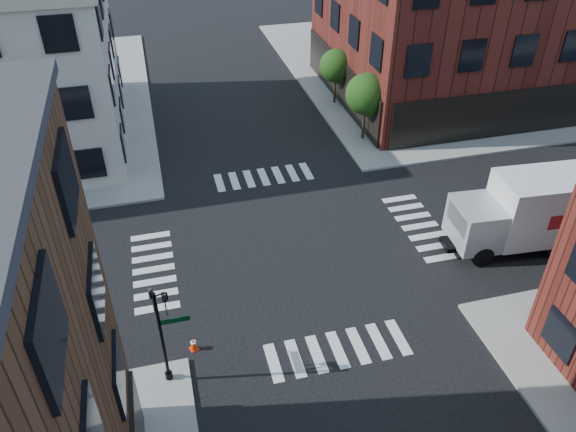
# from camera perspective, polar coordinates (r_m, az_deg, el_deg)

# --- Properties ---
(ground) EXTENTS (120.00, 120.00, 0.00)m
(ground) POSITION_cam_1_polar(r_m,az_deg,el_deg) (28.57, 0.56, -3.14)
(ground) COLOR black
(ground) RESTS_ON ground
(sidewalk_ne) EXTENTS (30.00, 30.00, 0.15)m
(sidewalk_ne) POSITION_cam_1_polar(r_m,az_deg,el_deg) (53.35, 17.26, 14.52)
(sidewalk_ne) COLOR gray
(sidewalk_ne) RESTS_ON ground
(building_ne) EXTENTS (25.00, 16.00, 12.00)m
(building_ne) POSITION_cam_1_polar(r_m,az_deg,el_deg) (47.37, 21.04, 18.86)
(building_ne) COLOR #451611
(building_ne) RESTS_ON ground
(tree_near) EXTENTS (2.69, 2.69, 4.49)m
(tree_near) POSITION_cam_1_polar(r_m,az_deg,el_deg) (37.26, 8.02, 11.97)
(tree_near) COLOR black
(tree_near) RESTS_ON ground
(tree_far) EXTENTS (2.43, 2.43, 4.07)m
(tree_far) POSITION_cam_1_polar(r_m,az_deg,el_deg) (42.55, 4.99, 14.79)
(tree_far) COLOR black
(tree_far) RESTS_ON ground
(signal_pole) EXTENTS (1.29, 1.24, 4.60)m
(signal_pole) POSITION_cam_1_polar(r_m,az_deg,el_deg) (21.11, -12.67, -10.85)
(signal_pole) COLOR black
(signal_pole) RESTS_ON ground
(box_truck) EXTENTS (8.84, 3.24, 3.93)m
(box_truck) POSITION_cam_1_polar(r_m,az_deg,el_deg) (30.30, 24.32, 0.56)
(box_truck) COLOR silver
(box_truck) RESTS_ON ground
(traffic_cone) EXTENTS (0.42, 0.42, 0.62)m
(traffic_cone) POSITION_cam_1_polar(r_m,az_deg,el_deg) (23.78, -9.58, -12.71)
(traffic_cone) COLOR #FC320B
(traffic_cone) RESTS_ON ground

